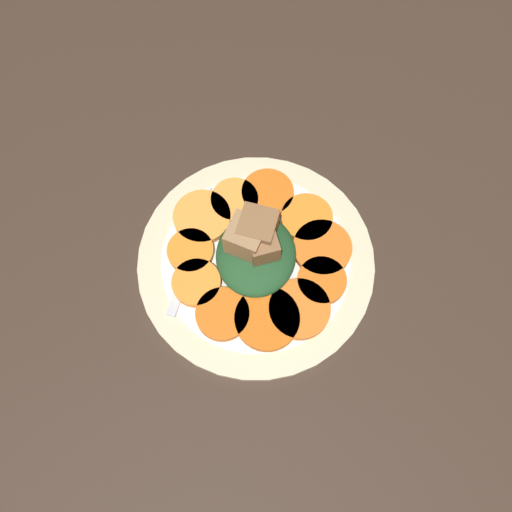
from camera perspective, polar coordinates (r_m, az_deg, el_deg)
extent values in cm
cube|color=#38281E|center=(62.67, 0.00, -1.02)|extent=(120.00, 120.00, 2.00)
cylinder|color=beige|center=(61.26, 0.00, -0.54)|extent=(28.98, 28.98, 1.00)
cylinder|color=white|center=(61.22, 0.00, -0.52)|extent=(23.18, 23.18, 1.00)
cylinder|color=orange|center=(59.69, 7.52, -2.83)|extent=(5.86, 5.86, 1.12)
cylinder|color=orange|center=(61.15, 7.57, 0.91)|extent=(7.19, 7.19, 1.12)
cylinder|color=orange|center=(62.56, 5.81, 4.33)|extent=(6.43, 6.43, 1.12)
cylinder|color=orange|center=(63.83, 1.33, 7.18)|extent=(6.63, 6.63, 1.12)
cylinder|color=#F99438|center=(63.40, -2.46, 6.36)|extent=(6.00, 6.00, 1.12)
cylinder|color=#F99338|center=(62.67, -6.17, 4.44)|extent=(7.18, 7.18, 1.12)
cylinder|color=orange|center=(61.13, -7.44, 0.89)|extent=(5.65, 5.65, 1.12)
cylinder|color=orange|center=(59.52, -6.82, -3.07)|extent=(5.82, 5.82, 1.12)
cylinder|color=orange|center=(58.16, -3.84, -6.64)|extent=(6.27, 6.27, 1.12)
cylinder|color=#D56013|center=(57.92, 1.28, -7.18)|extent=(7.57, 7.57, 1.12)
cylinder|color=orange|center=(58.41, 4.98, -6.05)|extent=(7.19, 7.19, 1.12)
ellipsoid|color=#1E4723|center=(59.40, 0.00, 0.14)|extent=(10.66, 9.60, 2.79)
cube|color=#9E754C|center=(56.58, -1.12, 2.20)|extent=(5.05, 5.05, 4.03)
cube|color=brown|center=(56.93, -0.20, 3.13)|extent=(4.75, 4.75, 4.11)
cube|color=brown|center=(56.76, 0.88, 1.60)|extent=(4.18, 4.18, 3.22)
cube|color=silver|center=(60.50, -7.87, -1.77)|extent=(11.41, 3.34, 0.40)
cube|color=silver|center=(62.55, -5.87, 3.51)|extent=(1.81, 2.54, 0.40)
cube|color=silver|center=(63.91, -5.85, 6.04)|extent=(4.47, 1.19, 0.40)
cube|color=silver|center=(63.76, -5.28, 5.89)|extent=(4.47, 1.19, 0.40)
cube|color=silver|center=(63.61, -4.71, 5.74)|extent=(4.47, 1.19, 0.40)
cube|color=silver|center=(63.47, -4.14, 5.58)|extent=(4.47, 1.19, 0.40)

